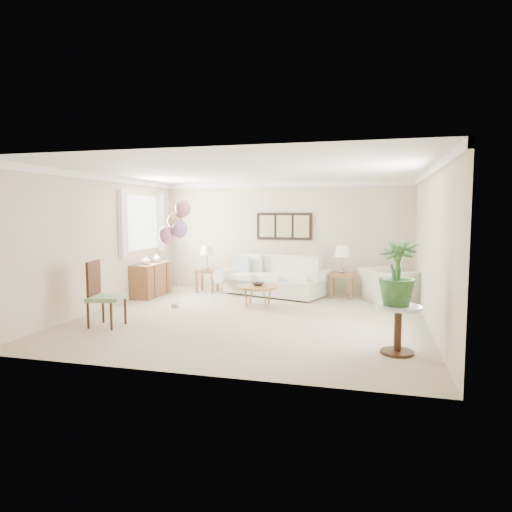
% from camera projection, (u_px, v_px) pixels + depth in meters
% --- Properties ---
extents(ground_plane, '(6.00, 6.00, 0.00)m').
position_uv_depth(ground_plane, '(252.00, 317.00, 8.21)').
color(ground_plane, tan).
extents(room_shell, '(6.04, 6.04, 2.60)m').
position_uv_depth(room_shell, '(247.00, 227.00, 8.17)').
color(room_shell, '#C5B58E').
rests_on(room_shell, ground).
extents(wall_art_triptych, '(1.35, 0.06, 0.65)m').
position_uv_depth(wall_art_triptych, '(284.00, 226.00, 10.92)').
color(wall_art_triptych, black).
rests_on(wall_art_triptych, ground).
extents(sofa, '(2.68, 1.53, 0.89)m').
position_uv_depth(sofa, '(275.00, 280.00, 10.39)').
color(sofa, beige).
rests_on(sofa, ground).
extents(end_table_left, '(0.50, 0.45, 0.54)m').
position_uv_depth(end_table_left, '(207.00, 273.00, 10.79)').
color(end_table_left, brown).
rests_on(end_table_left, ground).
extents(end_table_right, '(0.52, 0.47, 0.56)m').
position_uv_depth(end_table_right, '(342.00, 277.00, 10.01)').
color(end_table_right, brown).
rests_on(end_table_right, ground).
extents(lamp_left, '(0.32, 0.32, 0.57)m').
position_uv_depth(lamp_left, '(207.00, 251.00, 10.74)').
color(lamp_left, gray).
rests_on(lamp_left, end_table_left).
extents(lamp_right, '(0.34, 0.34, 0.60)m').
position_uv_depth(lamp_right, '(342.00, 252.00, 9.96)').
color(lamp_right, gray).
rests_on(lamp_right, end_table_right).
extents(coffee_table, '(0.82, 0.82, 0.42)m').
position_uv_depth(coffee_table, '(258.00, 287.00, 9.13)').
color(coffee_table, olive).
rests_on(coffee_table, ground).
extents(decor_bowl, '(0.27, 0.27, 0.06)m').
position_uv_depth(decor_bowl, '(258.00, 284.00, 9.15)').
color(decor_bowl, '#292220').
rests_on(decor_bowl, coffee_table).
extents(armchair, '(1.37, 1.43, 0.71)m').
position_uv_depth(armchair, '(389.00, 286.00, 9.44)').
color(armchair, beige).
rests_on(armchair, ground).
extents(side_table, '(0.60, 0.60, 0.65)m').
position_uv_depth(side_table, '(398.00, 317.00, 6.04)').
color(side_table, silver).
rests_on(side_table, ground).
extents(potted_plant, '(0.63, 0.63, 0.87)m').
position_uv_depth(potted_plant, '(397.00, 273.00, 6.00)').
color(potted_plant, '#1E4D18').
rests_on(potted_plant, side_table).
extents(accent_chair, '(0.63, 0.63, 1.08)m').
position_uv_depth(accent_chair, '(102.00, 292.00, 7.52)').
color(accent_chair, gray).
rests_on(accent_chair, ground).
extents(credenza, '(0.46, 1.20, 0.74)m').
position_uv_depth(credenza, '(152.00, 279.00, 10.31)').
color(credenza, brown).
rests_on(credenza, ground).
extents(vase_white, '(0.23, 0.23, 0.19)m').
position_uv_depth(vase_white, '(146.00, 260.00, 9.99)').
color(vase_white, silver).
rests_on(vase_white, credenza).
extents(vase_sage, '(0.24, 0.24, 0.20)m').
position_uv_depth(vase_sage, '(157.00, 258.00, 10.48)').
color(vase_sage, beige).
rests_on(vase_sage, credenza).
extents(balloon_cluster, '(0.60, 0.47, 2.13)m').
position_uv_depth(balloon_cluster, '(176.00, 224.00, 8.91)').
color(balloon_cluster, gray).
rests_on(balloon_cluster, ground).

